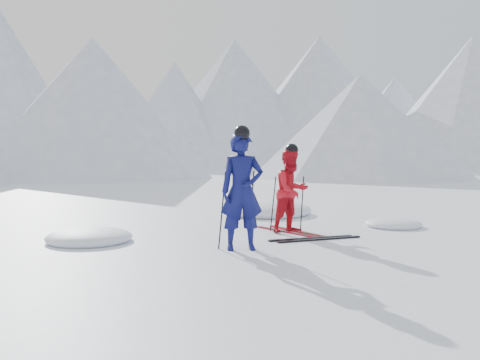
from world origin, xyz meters
name	(u,v)px	position (x,y,z in m)	size (l,w,h in m)	color
ground	(354,238)	(0.00, 0.00, 0.00)	(160.00, 160.00, 0.00)	white
mountain_range	(205,94)	(5.71, 35.31, 6.72)	(106.15, 62.94, 15.53)	#B2BCD1
skier_blue	(242,191)	(-2.38, -0.50, 0.97)	(0.71, 0.47, 1.95)	#0D1051
skier_red	(292,191)	(-0.87, 0.95, 0.84)	(0.82, 0.64, 1.68)	red
pole_blue_left	(222,210)	(-2.68, -0.35, 0.65)	(0.02, 0.02, 1.30)	black
pole_blue_right	(251,209)	(-2.13, -0.25, 0.65)	(0.02, 0.02, 1.30)	black
pole_red_left	(273,204)	(-1.17, 1.20, 0.56)	(0.02, 0.02, 1.12)	black
pole_red_right	(302,203)	(-0.57, 1.10, 0.56)	(0.02, 0.02, 1.12)	black
ski_worn_left	(286,232)	(-0.99, 0.95, 0.01)	(0.09, 1.70, 0.03)	black
ski_worn_right	(297,231)	(-0.75, 0.95, 0.01)	(0.09, 1.70, 0.03)	black
ski_loose_a	(311,238)	(-0.84, 0.09, 0.01)	(0.09, 1.70, 0.03)	black
ski_loose_b	(319,239)	(-0.74, -0.06, 0.01)	(0.09, 1.70, 0.03)	black
snow_lumps	(265,221)	(-0.78, 2.69, 0.00)	(9.62, 7.02, 0.50)	white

